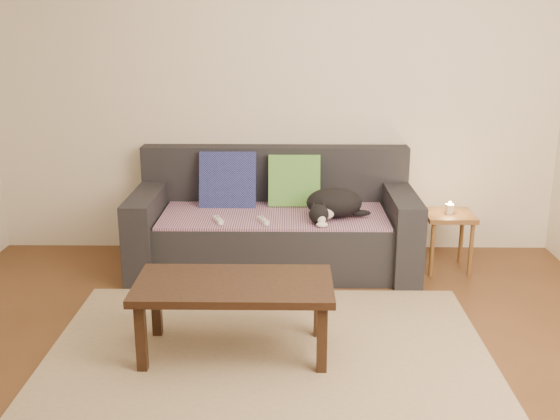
{
  "coord_description": "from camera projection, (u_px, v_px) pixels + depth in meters",
  "views": [
    {
      "loc": [
        0.11,
        -3.18,
        1.82
      ],
      "look_at": [
        0.05,
        1.2,
        0.55
      ],
      "focal_mm": 42.0,
      "sensor_mm": 36.0,
      "label": 1
    }
  ],
  "objects": [
    {
      "name": "cat",
      "position": [
        333.0,
        204.0,
        4.74
      ],
      "size": [
        0.52,
        0.5,
        0.21
      ],
      "rotation": [
        0.0,
        0.0,
        0.4
      ],
      "color": "black",
      "rests_on": "throw_blanket"
    },
    {
      "name": "ground",
      "position": [
        268.0,
        368.0,
        3.56
      ],
      "size": [
        4.5,
        4.5,
        0.0
      ],
      "primitive_type": "plane",
      "color": "brown",
      "rests_on": "ground"
    },
    {
      "name": "sofa",
      "position": [
        274.0,
        227.0,
        4.98
      ],
      "size": [
        2.1,
        0.94,
        0.87
      ],
      "color": "#232328",
      "rests_on": "ground"
    },
    {
      "name": "coffee_table",
      "position": [
        234.0,
        291.0,
        3.62
      ],
      "size": [
        1.09,
        0.55,
        0.44
      ],
      "color": "#322013",
      "rests_on": "rug"
    },
    {
      "name": "back_wall",
      "position": [
        275.0,
        90.0,
        5.12
      ],
      "size": [
        4.5,
        0.04,
        2.6
      ],
      "primitive_type": "cube",
      "color": "beige",
      "rests_on": "ground"
    },
    {
      "name": "rug",
      "position": [
        269.0,
        354.0,
        3.7
      ],
      "size": [
        2.5,
        1.8,
        0.01
      ],
      "primitive_type": "cube",
      "color": "tan",
      "rests_on": "ground"
    },
    {
      "name": "throw_blanket",
      "position": [
        274.0,
        215.0,
        4.86
      ],
      "size": [
        1.66,
        0.74,
        0.02
      ],
      "primitive_type": "cube",
      "color": "#3F294D",
      "rests_on": "sofa"
    },
    {
      "name": "cushion_navy",
      "position": [
        228.0,
        180.0,
        5.06
      ],
      "size": [
        0.44,
        0.24,
        0.45
      ],
      "primitive_type": "cube",
      "rotation": [
        -0.31,
        0.0,
        0.0
      ],
      "color": "#151045",
      "rests_on": "throw_blanket"
    },
    {
      "name": "wii_remote_a",
      "position": [
        219.0,
        220.0,
        4.65
      ],
      "size": [
        0.09,
        0.15,
        0.03
      ],
      "primitive_type": "cube",
      "rotation": [
        0.0,
        0.0,
        1.94
      ],
      "color": "white",
      "rests_on": "throw_blanket"
    },
    {
      "name": "candle",
      "position": [
        450.0,
        208.0,
        4.85
      ],
      "size": [
        0.06,
        0.06,
        0.09
      ],
      "color": "beige",
      "rests_on": "side_table"
    },
    {
      "name": "cushion_green",
      "position": [
        294.0,
        181.0,
        5.05
      ],
      "size": [
        0.4,
        0.18,
        0.41
      ],
      "primitive_type": "cube",
      "rotation": [
        -0.22,
        0.0,
        0.0
      ],
      "color": "#0D564D",
      "rests_on": "throw_blanket"
    },
    {
      "name": "side_table",
      "position": [
        449.0,
        223.0,
        4.88
      ],
      "size": [
        0.35,
        0.35,
        0.44
      ],
      "color": "brown",
      "rests_on": "ground"
    },
    {
      "name": "wii_remote_b",
      "position": [
        263.0,
        221.0,
        4.64
      ],
      "size": [
        0.09,
        0.15,
        0.03
      ],
      "primitive_type": "cube",
      "rotation": [
        0.0,
        0.0,
        1.96
      ],
      "color": "white",
      "rests_on": "throw_blanket"
    }
  ]
}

